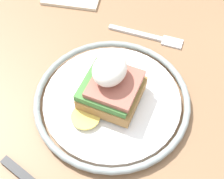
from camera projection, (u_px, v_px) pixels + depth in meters
name	position (u px, v px, depth m)	size (l,w,h in m)	color
dining_table	(88.00, 136.00, 0.57)	(1.01, 0.84, 0.73)	#846042
plate	(112.00, 100.00, 0.48)	(0.24, 0.24, 0.02)	white
sandwich	(111.00, 85.00, 0.45)	(0.11, 0.08, 0.08)	#9E703D
fork	(149.00, 37.00, 0.56)	(0.02, 0.14, 0.00)	silver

